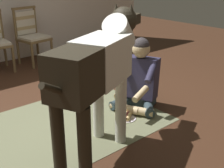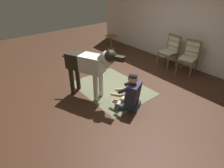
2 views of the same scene
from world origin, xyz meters
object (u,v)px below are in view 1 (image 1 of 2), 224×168
at_px(person_sitting_on_floor, 139,80).
at_px(hot_dog_on_plate, 127,117).
at_px(dining_chair_right_of_pair, 30,33).
at_px(large_dog, 99,66).

bearing_deg(person_sitting_on_floor, hot_dog_on_plate, -156.10).
relative_size(dining_chair_right_of_pair, large_dog, 0.66).
distance_m(dining_chair_right_of_pair, hot_dog_on_plate, 2.73).
relative_size(dining_chair_right_of_pair, hot_dog_on_plate, 4.67).
relative_size(person_sitting_on_floor, hot_dog_on_plate, 4.07).
relative_size(dining_chair_right_of_pair, person_sitting_on_floor, 1.15).
relative_size(person_sitting_on_floor, large_dog, 0.57).
relative_size(large_dog, hot_dog_on_plate, 7.11).
distance_m(person_sitting_on_floor, hot_dog_on_plate, 0.49).
xyz_separation_m(dining_chair_right_of_pair, hot_dog_on_plate, (-0.18, -2.68, -0.52)).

